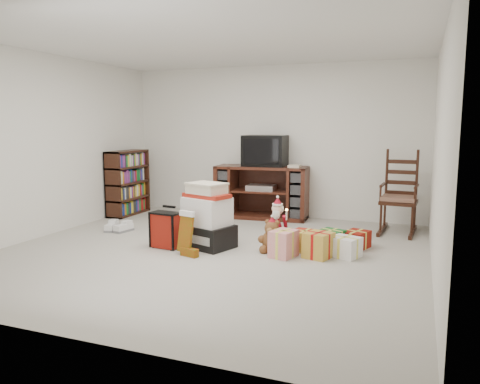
# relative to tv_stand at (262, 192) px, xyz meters

# --- Properties ---
(room) EXTENTS (5.01, 5.01, 2.51)m
(room) POSITION_rel_tv_stand_xyz_m (0.08, -2.20, 0.82)
(room) COLOR #B8B4A8
(room) RESTS_ON ground
(tv_stand) EXTENTS (1.54, 0.65, 0.86)m
(tv_stand) POSITION_rel_tv_stand_xyz_m (0.00, 0.00, 0.00)
(tv_stand) COLOR #451D13
(tv_stand) RESTS_ON floor
(bookshelf) EXTENTS (0.30, 0.90, 1.10)m
(bookshelf) POSITION_rel_tv_stand_xyz_m (-2.24, -0.53, 0.10)
(bookshelf) COLOR #341A0E
(bookshelf) RESTS_ON floor
(rocking_chair) EXTENTS (0.55, 0.85, 1.23)m
(rocking_chair) POSITION_rel_tv_stand_xyz_m (2.16, -0.27, -0.01)
(rocking_chair) COLOR #341A0E
(rocking_chair) RESTS_ON floor
(gift_pile) EXTENTS (0.75, 0.63, 0.80)m
(gift_pile) POSITION_rel_tv_stand_xyz_m (-0.05, -2.02, -0.08)
(gift_pile) COLOR black
(gift_pile) RESTS_ON floor
(red_suitcase) EXTENTS (0.37, 0.22, 0.53)m
(red_suitcase) POSITION_rel_tv_stand_xyz_m (-0.51, -2.25, -0.20)
(red_suitcase) COLOR maroon
(red_suitcase) RESTS_ON floor
(stocking) EXTENTS (0.27, 0.17, 0.53)m
(stocking) POSITION_rel_tv_stand_xyz_m (-0.14, -2.43, -0.17)
(stocking) COLOR #0F720C
(stocking) RESTS_ON floor
(teddy_bear) EXTENTS (0.26, 0.23, 0.39)m
(teddy_bear) POSITION_rel_tv_stand_xyz_m (0.79, -1.95, -0.26)
(teddy_bear) COLOR brown
(teddy_bear) RESTS_ON floor
(santa_figurine) EXTENTS (0.31, 0.29, 0.63)m
(santa_figurine) POSITION_rel_tv_stand_xyz_m (0.76, -1.63, -0.19)
(santa_figurine) COLOR maroon
(santa_figurine) RESTS_ON floor
(mrs_claus_figurine) EXTENTS (0.29, 0.27, 0.59)m
(mrs_claus_figurine) POSITION_rel_tv_stand_xyz_m (-0.52, -1.34, -0.21)
(mrs_claus_figurine) COLOR maroon
(mrs_claus_figurine) RESTS_ON floor
(sneaker_pair) EXTENTS (0.39, 0.32, 0.11)m
(sneaker_pair) POSITION_rel_tv_stand_xyz_m (-1.63, -1.69, -0.38)
(sneaker_pair) COLOR white
(sneaker_pair) RESTS_ON floor
(gift_cluster) EXTENTS (0.85, 1.18, 0.29)m
(gift_cluster) POSITION_rel_tv_stand_xyz_m (1.38, -1.77, -0.29)
(gift_cluster) COLOR #A32012
(gift_cluster) RESTS_ON floor
(crt_television) EXTENTS (0.70, 0.52, 0.50)m
(crt_television) POSITION_rel_tv_stand_xyz_m (0.04, 0.04, 0.68)
(crt_television) COLOR black
(crt_television) RESTS_ON tv_stand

